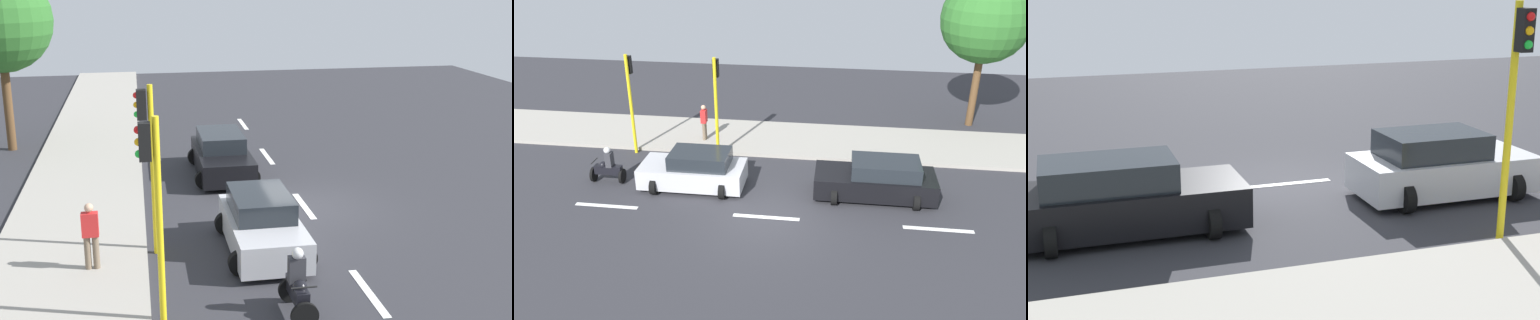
% 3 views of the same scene
% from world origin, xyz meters
% --- Properties ---
extents(ground_plane, '(40.00, 60.00, 0.10)m').
position_xyz_m(ground_plane, '(0.00, 0.00, -0.05)').
color(ground_plane, '#2D2D33').
extents(sidewalk, '(4.00, 60.00, 0.15)m').
position_xyz_m(sidewalk, '(7.00, 0.00, 0.07)').
color(sidewalk, '#9E998E').
rests_on(sidewalk, ground).
extents(lane_stripe_north, '(0.20, 2.40, 0.01)m').
position_xyz_m(lane_stripe_north, '(0.00, -6.00, 0.01)').
color(lane_stripe_north, white).
rests_on(lane_stripe_north, ground).
extents(lane_stripe_mid, '(0.20, 2.40, 0.01)m').
position_xyz_m(lane_stripe_mid, '(0.00, 0.00, 0.01)').
color(lane_stripe_mid, white).
rests_on(lane_stripe_mid, ground).
extents(lane_stripe_south, '(0.20, 2.40, 0.01)m').
position_xyz_m(lane_stripe_south, '(0.00, 6.00, 0.01)').
color(lane_stripe_south, white).
rests_on(lane_stripe_south, ground).
extents(car_silver, '(2.24, 4.07, 1.52)m').
position_xyz_m(car_silver, '(1.96, 3.11, 0.71)').
color(car_silver, '#B7B7BC').
rests_on(car_silver, ground).
extents(car_black, '(2.28, 4.52, 1.52)m').
position_xyz_m(car_black, '(2.11, -3.95, 0.71)').
color(car_black, black).
rests_on(car_black, ground).
extents(motorcycle, '(0.60, 1.30, 1.53)m').
position_xyz_m(motorcycle, '(1.87, 6.66, 0.64)').
color(motorcycle, black).
rests_on(motorcycle, ground).
extents(pedestrian_near_signal, '(0.40, 0.24, 1.69)m').
position_xyz_m(pedestrian_near_signal, '(6.34, 3.81, 1.06)').
color(pedestrian_near_signal, '#72604C').
rests_on(pedestrian_near_signal, sidewalk).
extents(traffic_light_corner, '(0.49, 0.24, 4.50)m').
position_xyz_m(traffic_light_corner, '(4.85, 6.61, 2.93)').
color(traffic_light_corner, yellow).
rests_on(traffic_light_corner, ground).
extents(traffic_light_midblock, '(0.49, 0.24, 4.50)m').
position_xyz_m(traffic_light_midblock, '(4.85, 2.82, 2.93)').
color(traffic_light_midblock, yellow).
rests_on(traffic_light_midblock, ground).
extents(street_tree_north, '(4.19, 4.19, 7.43)m').
position_xyz_m(street_tree_north, '(10.29, -8.98, 5.31)').
color(street_tree_north, brown).
rests_on(street_tree_north, ground).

